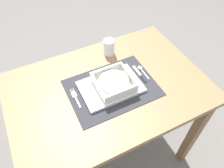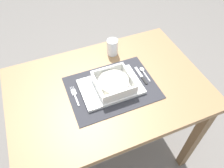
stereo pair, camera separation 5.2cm
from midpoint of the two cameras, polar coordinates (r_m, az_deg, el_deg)
The scene contains 9 objects.
ground_plane at distance 1.74m, azimuth 0.16°, elevation -16.66°, with size 6.00×6.00×0.00m, color slate.
dining_table at distance 1.19m, azimuth 0.23°, elevation -4.18°, with size 1.00×0.68×0.74m.
placemat at distance 1.10m, azimuth 1.35°, elevation -1.01°, with size 0.44×0.32×0.00m, color #2D2D33.
serving_plate at distance 1.09m, azimuth 1.00°, elevation -0.74°, with size 0.30×0.20×0.02m, color white.
porridge_bowl at distance 1.07m, azimuth 1.80°, elevation 0.21°, with size 0.18×0.18×0.05m.
fork at distance 1.08m, azimuth -8.38°, elevation -2.75°, with size 0.02×0.13×0.00m.
spoon at distance 1.18m, azimuth 9.29°, elevation 3.40°, with size 0.02×0.11×0.01m.
butter_knife at distance 1.15m, azimuth 9.02°, elevation 1.91°, with size 0.01×0.13×0.01m.
drinking_glass at distance 1.25m, azimuth 1.31°, elevation 9.42°, with size 0.06×0.06×0.09m.
Camera 2 is at (-0.25, -0.66, 1.59)m, focal length 35.06 mm.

